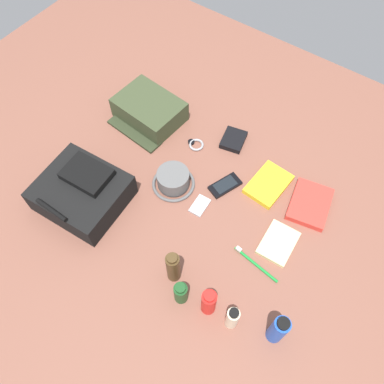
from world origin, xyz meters
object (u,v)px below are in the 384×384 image
Objects in this scene: lotion_bottle at (232,318)px; shampoo_bottle at (181,293)px; backpack at (82,192)px; toiletry_pouch at (149,111)px; notepad at (278,243)px; travel_guidebook at (268,184)px; deodorant_spray at (278,330)px; wallet at (233,140)px; paperback_novel at (310,204)px; cologne_bottle at (173,267)px; sunscreen_spray at (209,302)px; cell_phone at (225,185)px; wristwatch at (196,144)px; media_player at (200,206)px; bucket_hat at (173,180)px; toothbrush at (254,262)px.

shampoo_bottle is (0.18, 0.03, -0.01)m from lotion_bottle.
backpack is 0.47m from toiletry_pouch.
lotion_bottle is 0.88× the size of notepad.
travel_guidebook is at bearing -55.48° from notepad.
deodorant_spray reaches higher than wallet.
travel_guidebook is (-0.02, -0.55, -0.04)m from shampoo_bottle.
lotion_bottle is 0.54m from paperback_novel.
shampoo_bottle is 0.40m from notepad.
paperback_novel is at bearing -146.48° from backpack.
toiletry_pouch is at bearing -28.64° from deodorant_spray.
backpack is 0.46m from cologne_bottle.
wallet is at bearing -164.76° from toiletry_pouch.
cologne_bottle is at bearing 49.30° from notepad.
sunscreen_spray reaches higher than cell_phone.
cologne_bottle is (0.16, -0.02, 0.01)m from sunscreen_spray.
notepad is (-0.50, 0.19, 0.00)m from wristwatch.
notepad is (0.02, 0.21, -0.00)m from paperback_novel.
cologne_bottle is 1.91× the size of media_player.
toiletry_pouch is at bearing -36.57° from bucket_hat.
shampoo_bottle is 0.47m from cell_phone.
notepad is (-0.46, -0.01, -0.02)m from bucket_hat.
paperback_novel reaches higher than cell_phone.
media_player is (0.17, 0.23, -0.01)m from travel_guidebook.
bucket_hat is 1.12× the size of notepad.
wristwatch is at bearing 178.33° from toiletry_pouch.
wristwatch is 0.53m from notepad.
cell_phone is 0.75× the size of toothbrush.
toiletry_pouch is at bearing -23.77° from toothbrush.
travel_guidebook is (0.29, -0.48, -0.07)m from deodorant_spray.
backpack is 1.54× the size of paperback_novel.
cologne_bottle is 1.11× the size of notepad.
sunscreen_spray is 0.10m from shampoo_bottle.
shampoo_bottle is 0.60m from paperback_novel.
backpack is at bearing 46.89° from bucket_hat.
wristwatch is at bearing -113.00° from backpack.
sunscreen_spray is at bearing 139.97° from bucket_hat.
deodorant_spray reaches higher than sunscreen_spray.
media_player is at bearing 2.94° from notepad.
cologne_bottle is (-0.22, 0.29, 0.05)m from bucket_hat.
cologne_bottle is at bearing -5.04° from lotion_bottle.
shampoo_bottle is at bearing 114.57° from media_player.
travel_guidebook is (0.17, 0.01, -0.00)m from paperback_novel.
sunscreen_spray reaches higher than bucket_hat.
cologne_bottle reaches higher than travel_guidebook.
bucket_hat is 0.90× the size of travel_guidebook.
toiletry_pouch is at bearing -38.57° from sunscreen_spray.
paperback_novel is 1.12× the size of travel_guidebook.
toiletry_pouch is at bearing -28.73° from media_player.
lotion_bottle is 1.18× the size of shampoo_bottle.
shampoo_bottle is (0.09, 0.02, -0.01)m from sunscreen_spray.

